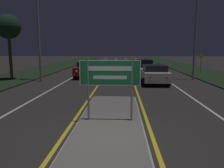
{
  "coord_description": "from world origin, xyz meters",
  "views": [
    {
      "loc": [
        0.42,
        -5.83,
        2.57
      ],
      "look_at": [
        0.0,
        3.09,
        1.16
      ],
      "focal_mm": 35.0,
      "sensor_mm": 36.0,
      "label": 1
    }
  ],
  "objects_px": {
    "car_approaching_0": "(88,69)",
    "warning_sign": "(201,61)",
    "highway_sign": "(110,76)",
    "car_receding_0": "(154,74)",
    "car_receding_1": "(144,66)"
  },
  "relations": [
    {
      "from": "car_receding_0",
      "to": "warning_sign",
      "type": "xyz_separation_m",
      "value": [
        6.19,
        7.64,
        0.6
      ]
    },
    {
      "from": "car_receding_1",
      "to": "warning_sign",
      "type": "height_order",
      "value": "warning_sign"
    },
    {
      "from": "highway_sign",
      "to": "warning_sign",
      "type": "xyz_separation_m",
      "value": [
        9.04,
        16.98,
        -0.33
      ]
    },
    {
      "from": "highway_sign",
      "to": "car_receding_0",
      "type": "xyz_separation_m",
      "value": [
        2.85,
        9.34,
        -0.92
      ]
    },
    {
      "from": "car_receding_0",
      "to": "car_approaching_0",
      "type": "xyz_separation_m",
      "value": [
        -5.67,
        3.47,
        0.04
      ]
    },
    {
      "from": "highway_sign",
      "to": "car_receding_1",
      "type": "height_order",
      "value": "highway_sign"
    },
    {
      "from": "car_approaching_0",
      "to": "warning_sign",
      "type": "height_order",
      "value": "warning_sign"
    },
    {
      "from": "car_receding_1",
      "to": "car_receding_0",
      "type": "bearing_deg",
      "value": -90.08
    },
    {
      "from": "car_receding_0",
      "to": "warning_sign",
      "type": "distance_m",
      "value": 9.85
    },
    {
      "from": "car_receding_0",
      "to": "car_approaching_0",
      "type": "relative_size",
      "value": 1.02
    },
    {
      "from": "car_approaching_0",
      "to": "car_receding_1",
      "type": "bearing_deg",
      "value": 37.63
    },
    {
      "from": "car_approaching_0",
      "to": "car_receding_0",
      "type": "bearing_deg",
      "value": -31.46
    },
    {
      "from": "car_approaching_0",
      "to": "warning_sign",
      "type": "distance_m",
      "value": 12.58
    },
    {
      "from": "highway_sign",
      "to": "car_receding_0",
      "type": "bearing_deg",
      "value": 73.01
    },
    {
      "from": "highway_sign",
      "to": "car_approaching_0",
      "type": "distance_m",
      "value": 13.14
    }
  ]
}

